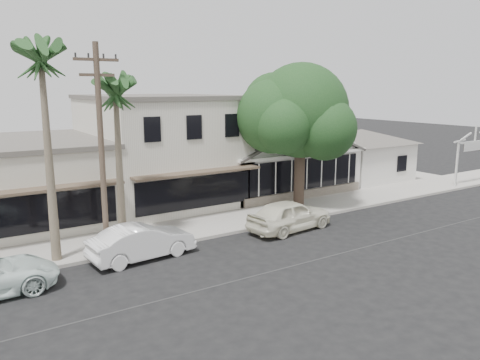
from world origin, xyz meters
TOP-DOWN VIEW (x-y plane):
  - ground at (0.00, 0.00)m, footprint 140.00×140.00m
  - sidewalk_north at (-8.00, 6.75)m, footprint 90.00×3.50m
  - corner_shop at (5.00, 12.47)m, footprint 10.40×8.60m
  - side_cottage at (13.20, 11.50)m, footprint 6.00×6.00m
  - arch_sign at (18.40, 5.30)m, footprint 4.12×0.12m
  - row_building_near at (-3.00, 13.50)m, footprint 8.00×10.00m
  - row_building_midnear at (-12.00, 13.50)m, footprint 10.00×10.00m
  - utility_pole at (-9.00, 5.20)m, footprint 1.80×0.24m
  - car_0 at (0.04, 3.93)m, footprint 4.92×2.41m
  - car_1 at (-7.80, 4.17)m, footprint 4.66×2.00m
  - shade_tree at (3.33, 7.49)m, footprint 7.80×7.05m
  - palm_east at (-8.00, 6.07)m, footprint 3.36×3.36m
  - palm_mid at (-11.00, 5.64)m, footprint 3.23×3.23m

SIDE VIEW (x-z plane):
  - ground at x=0.00m, z-range 0.00..0.00m
  - sidewalk_north at x=-8.00m, z-range 0.00..0.15m
  - car_1 at x=-7.80m, z-range 0.00..1.49m
  - car_0 at x=0.04m, z-range 0.00..1.61m
  - side_cottage at x=13.20m, z-range 0.00..3.00m
  - row_building_midnear at x=-12.00m, z-range 0.00..4.20m
  - corner_shop at x=5.00m, z-range 0.07..5.17m
  - arch_sign at x=18.40m, z-range 1.18..5.13m
  - row_building_near at x=-3.00m, z-range 0.00..6.50m
  - utility_pole at x=-9.00m, z-range 0.29..9.29m
  - shade_tree at x=3.33m, z-range 1.37..10.03m
  - palm_east at x=-8.00m, z-range 2.92..11.15m
  - palm_mid at x=-11.00m, z-range 3.45..13.02m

